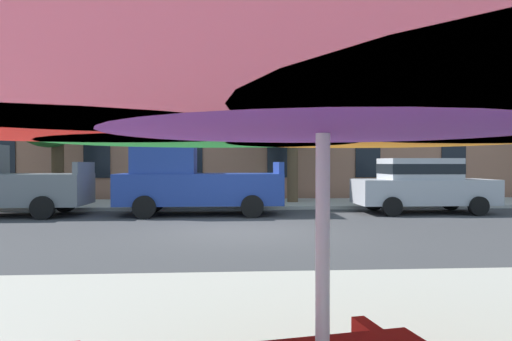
% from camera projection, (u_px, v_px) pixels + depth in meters
% --- Properties ---
extents(ground_plane, '(120.00, 120.00, 0.00)m').
position_uv_depth(ground_plane, '(243.00, 232.00, 10.90)').
color(ground_plane, '#38383A').
extents(sidewalk_far, '(56.00, 3.60, 0.12)m').
position_uv_depth(sidewalk_far, '(236.00, 204.00, 17.68)').
color(sidewalk_far, '#B2ADA3').
rests_on(sidewalk_far, ground).
extents(apartment_building, '(38.88, 12.08, 12.80)m').
position_uv_depth(apartment_building, '(233.00, 78.00, 25.75)').
color(apartment_building, '#A87056').
rests_on(apartment_building, ground).
extents(pickup_blue, '(5.10, 2.12, 2.20)m').
position_uv_depth(pickup_blue, '(193.00, 182.00, 14.48)').
color(pickup_blue, navy).
rests_on(pickup_blue, ground).
extents(sedan_silver, '(4.40, 1.98, 1.78)m').
position_uv_depth(sedan_silver, '(422.00, 184.00, 14.97)').
color(sedan_silver, '#A8AAB2').
rests_on(sedan_silver, ground).
extents(street_tree_left, '(2.83, 2.83, 5.05)m').
position_uv_depth(street_tree_left, '(48.00, 108.00, 17.00)').
color(street_tree_left, '#4C3823').
rests_on(street_tree_left, ground).
extents(street_tree_middle, '(2.94, 2.94, 5.22)m').
position_uv_depth(street_tree_middle, '(286.00, 107.00, 17.97)').
color(street_tree_middle, brown).
rests_on(street_tree_middle, ground).
extents(patio_umbrella, '(4.00, 3.71, 2.19)m').
position_uv_depth(patio_umbrella, '(323.00, 89.00, 1.89)').
color(patio_umbrella, silver).
rests_on(patio_umbrella, ground).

